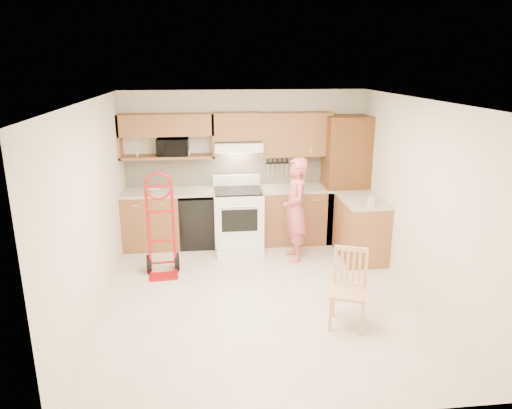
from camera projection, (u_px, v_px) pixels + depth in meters
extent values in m
cube|color=beige|center=(260.00, 297.00, 6.17)|extent=(4.00, 4.50, 0.02)
cube|color=white|center=(261.00, 100.00, 5.45)|extent=(4.00, 4.50, 0.02)
cube|color=beige|center=(244.00, 166.00, 7.96)|extent=(4.00, 0.02, 2.50)
cube|color=beige|center=(295.00, 288.00, 3.66)|extent=(4.00, 0.02, 2.50)
cube|color=beige|center=(92.00, 210.00, 5.60)|extent=(0.02, 4.50, 2.50)
cube|color=beige|center=(417.00, 199.00, 6.02)|extent=(0.02, 4.50, 2.50)
cube|color=beige|center=(245.00, 169.00, 7.95)|extent=(3.92, 0.03, 0.55)
cube|color=#945E38|center=(152.00, 220.00, 7.73)|extent=(0.90, 0.60, 0.90)
cube|color=black|center=(198.00, 220.00, 7.82)|extent=(0.60, 0.60, 0.85)
cube|color=#945E38|center=(295.00, 215.00, 7.99)|extent=(1.14, 0.60, 0.90)
cube|color=#C0AC8F|center=(169.00, 192.00, 7.63)|extent=(1.50, 0.63, 0.04)
cube|color=#C0AC8F|center=(296.00, 188.00, 7.85)|extent=(1.14, 0.63, 0.04)
cube|color=#945E38|center=(361.00, 229.00, 7.32)|extent=(0.60, 1.00, 0.90)
cube|color=#C0AC8F|center=(363.00, 200.00, 7.18)|extent=(0.63, 1.00, 0.04)
cube|color=brown|center=(345.00, 179.00, 7.90)|extent=(0.70, 0.60, 2.10)
cube|color=#945E38|center=(166.00, 125.00, 7.46)|extent=(1.50, 0.33, 0.34)
cube|color=#945E38|center=(168.00, 157.00, 7.60)|extent=(1.50, 0.33, 0.04)
cube|color=#945E38|center=(238.00, 126.00, 7.59)|extent=(0.76, 0.33, 0.44)
cube|color=#945E38|center=(296.00, 134.00, 7.73)|extent=(1.14, 0.33, 0.70)
cube|color=white|center=(238.00, 146.00, 7.61)|extent=(0.76, 0.46, 0.14)
imported|color=black|center=(173.00, 147.00, 7.57)|extent=(0.51, 0.36, 0.27)
imported|color=#D0595D|center=(295.00, 210.00, 7.14)|extent=(0.40, 0.59, 1.59)
imported|color=white|center=(371.00, 200.00, 6.82)|extent=(0.08, 0.08, 0.17)
imported|color=white|center=(155.00, 190.00, 7.59)|extent=(0.22, 0.22, 0.05)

